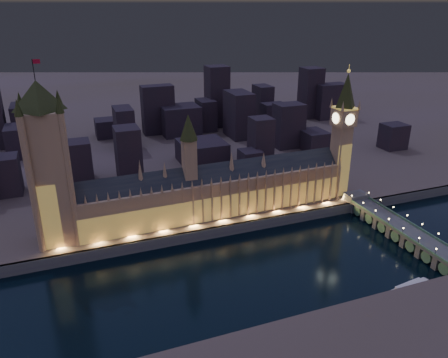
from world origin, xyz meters
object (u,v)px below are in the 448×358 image
object	(u,v)px
westminster_bridge	(397,229)
victoria_tower	(48,157)
elizabeth_tower	(343,125)
palace_of_westminster	(215,191)
river_boat	(410,288)

from	to	relation	value
westminster_bridge	victoria_tower	bearing A→B (deg)	163.80
elizabeth_tower	westminster_bridge	xyz separation A→B (m)	(7.06, -65.38, -60.62)
westminster_bridge	elizabeth_tower	bearing A→B (deg)	96.16
palace_of_westminster	river_boat	xyz separation A→B (m)	(77.36, -119.74, -24.81)
westminster_bridge	river_boat	bearing A→B (deg)	-124.17
river_boat	palace_of_westminster	bearing A→B (deg)	122.87
elizabeth_tower	westminster_bridge	world-z (taller)	elizabeth_tower
victoria_tower	westminster_bridge	bearing A→B (deg)	-16.20
elizabeth_tower	victoria_tower	bearing A→B (deg)	180.00
river_boat	elizabeth_tower	bearing A→B (deg)	75.97
elizabeth_tower	westminster_bridge	distance (m)	89.43
palace_of_westminster	westminster_bridge	bearing A→B (deg)	-29.68
palace_of_westminster	river_boat	distance (m)	144.70
westminster_bridge	river_boat	xyz separation A→B (m)	(-37.03, -54.54, -4.44)
elizabeth_tower	river_boat	world-z (taller)	elizabeth_tower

